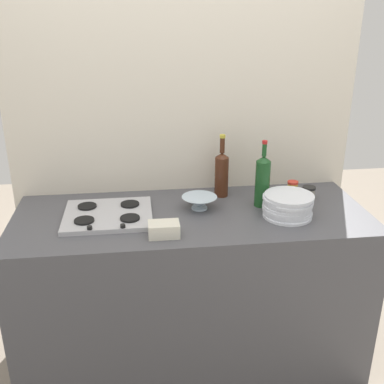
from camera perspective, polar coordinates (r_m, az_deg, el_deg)
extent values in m
plane|color=gray|center=(2.84, 0.00, -19.48)|extent=(6.00, 6.00, 0.00)
cube|color=#4C4C51|center=(2.56, 0.00, -11.92)|extent=(1.80, 0.70, 0.90)
cube|color=beige|center=(2.58, -1.07, 7.99)|extent=(1.90, 0.06, 2.51)
cube|color=#B2B2B7|center=(2.34, -10.32, -2.82)|extent=(0.43, 0.38, 0.02)
cylinder|color=black|center=(2.26, -13.18, -3.45)|extent=(0.10, 0.10, 0.01)
cylinder|color=black|center=(2.25, -7.68, -3.21)|extent=(0.10, 0.10, 0.01)
cylinder|color=black|center=(2.42, -12.83, -1.72)|extent=(0.10, 0.10, 0.01)
cylinder|color=black|center=(2.40, -7.68, -1.49)|extent=(0.10, 0.10, 0.01)
cylinder|color=black|center=(2.18, -12.54, -4.34)|extent=(0.02, 0.02, 0.02)
cylinder|color=black|center=(2.17, -8.54, -4.17)|extent=(0.02, 0.02, 0.02)
cylinder|color=white|center=(2.36, 11.67, -2.80)|extent=(0.24, 0.24, 0.01)
cylinder|color=white|center=(2.36, 11.72, -2.45)|extent=(0.24, 0.24, 0.01)
cylinder|color=white|center=(2.35, 11.66, -2.18)|extent=(0.24, 0.24, 0.01)
cylinder|color=white|center=(2.35, 11.62, -1.90)|extent=(0.24, 0.24, 0.01)
cylinder|color=white|center=(2.34, 11.68, -1.60)|extent=(0.24, 0.24, 0.01)
cylinder|color=white|center=(2.34, 11.79, -1.31)|extent=(0.24, 0.24, 0.01)
cylinder|color=white|center=(2.33, 11.85, -1.07)|extent=(0.24, 0.24, 0.01)
cylinder|color=white|center=(2.33, 11.71, -0.72)|extent=(0.24, 0.24, 0.01)
cylinder|color=white|center=(2.32, 11.93, -0.48)|extent=(0.24, 0.24, 0.01)
cylinder|color=#19471E|center=(2.42, 8.68, 1.01)|extent=(0.08, 0.08, 0.24)
cone|color=#19471E|center=(2.37, 8.87, 4.08)|extent=(0.08, 0.08, 0.03)
cylinder|color=#19471E|center=(2.36, 8.93, 5.15)|extent=(0.02, 0.02, 0.07)
cylinder|color=#B21E1E|center=(2.35, 8.99, 6.11)|extent=(0.03, 0.03, 0.02)
cylinder|color=#472314|center=(2.53, 3.67, 1.89)|extent=(0.08, 0.08, 0.22)
cone|color=#472314|center=(2.49, 3.74, 4.57)|extent=(0.08, 0.08, 0.03)
cylinder|color=#472314|center=(2.47, 3.77, 5.78)|extent=(0.03, 0.03, 0.08)
cylinder|color=gold|center=(2.46, 3.80, 6.89)|extent=(0.03, 0.03, 0.02)
cylinder|color=silver|center=(2.40, 0.92, -1.98)|extent=(0.08, 0.08, 0.01)
cone|color=silver|center=(2.38, 0.92, -1.23)|extent=(0.18, 0.18, 0.06)
cube|color=silver|center=(2.11, -3.49, -4.63)|extent=(0.14, 0.10, 0.07)
cylinder|color=gold|center=(2.55, 12.26, 0.06)|extent=(0.06, 0.06, 0.09)
cylinder|color=red|center=(2.53, 12.36, 1.16)|extent=(0.06, 0.06, 0.01)
cylinder|color=#9E998C|center=(2.57, 14.20, -0.32)|extent=(0.07, 0.07, 0.07)
cylinder|color=black|center=(2.55, 14.28, 0.50)|extent=(0.07, 0.07, 0.01)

